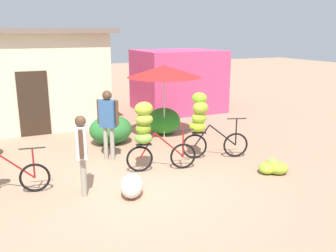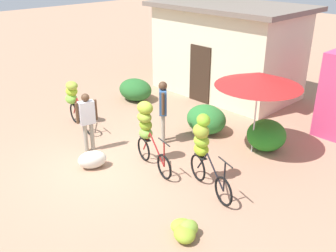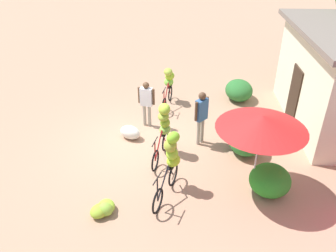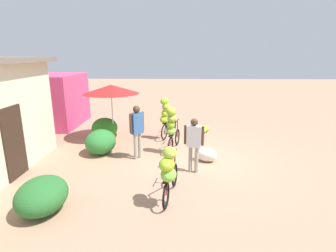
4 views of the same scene
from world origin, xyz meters
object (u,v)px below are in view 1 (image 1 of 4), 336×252
(bicycle_near_pile, at_px, (148,130))
(building_low, at_px, (28,77))
(produce_sack, at_px, (132,186))
(market_umbrella, at_px, (164,71))
(person_vendor, at_px, (108,118))
(person_bystander, at_px, (82,147))
(shop_pink, at_px, (178,81))
(bicycle_center_loaded, at_px, (203,121))
(banana_pile_on_ground, at_px, (273,167))

(bicycle_near_pile, bearing_deg, building_low, 109.67)
(building_low, height_order, produce_sack, building_low)
(market_umbrella, distance_m, produce_sack, 4.57)
(person_vendor, xyz_separation_m, person_bystander, (-1.02, -1.77, -0.11))
(person_bystander, bearing_deg, bicycle_near_pile, 21.74)
(shop_pink, height_order, person_bystander, shop_pink)
(bicycle_near_pile, bearing_deg, shop_pink, 58.28)
(bicycle_near_pile, height_order, bicycle_center_loaded, bicycle_center_loaded)
(bicycle_center_loaded, xyz_separation_m, produce_sack, (-2.39, -1.38, -0.76))
(person_bystander, bearing_deg, shop_pink, 51.17)
(building_low, distance_m, bicycle_center_loaded, 6.65)
(banana_pile_on_ground, height_order, produce_sack, produce_sack)
(market_umbrella, relative_size, person_bystander, 1.36)
(shop_pink, relative_size, bicycle_near_pile, 1.95)
(bicycle_center_loaded, bearing_deg, building_low, 123.53)
(bicycle_near_pile, height_order, person_bystander, bicycle_near_pile)
(bicycle_center_loaded, height_order, banana_pile_on_ground, bicycle_center_loaded)
(market_umbrella, distance_m, person_vendor, 2.63)
(shop_pink, distance_m, person_bystander, 8.44)
(market_umbrella, distance_m, bicycle_near_pile, 3.01)
(bicycle_center_loaded, xyz_separation_m, banana_pile_on_ground, (0.95, -1.58, -0.84))
(market_umbrella, bearing_deg, shop_pink, 58.24)
(bicycle_near_pile, distance_m, produce_sack, 1.57)
(building_low, xyz_separation_m, banana_pile_on_ground, (4.61, -7.10, -1.51))
(bicycle_near_pile, bearing_deg, person_bystander, -158.26)
(market_umbrella, height_order, produce_sack, market_umbrella)
(building_low, xyz_separation_m, bicycle_near_pile, (2.07, -5.78, -0.67))
(shop_pink, relative_size, person_bystander, 1.98)
(shop_pink, height_order, person_vendor, shop_pink)
(produce_sack, height_order, person_bystander, person_bystander)
(bicycle_center_loaded, relative_size, person_bystander, 1.05)
(building_low, relative_size, person_vendor, 3.10)
(produce_sack, bearing_deg, building_low, 100.42)
(person_vendor, distance_m, person_bystander, 2.04)
(building_low, distance_m, shop_pink, 5.75)
(building_low, relative_size, shop_pink, 1.72)
(bicycle_center_loaded, bearing_deg, market_umbrella, 92.89)
(bicycle_near_pile, relative_size, person_vendor, 0.92)
(person_vendor, bearing_deg, produce_sack, -94.69)
(bicycle_center_loaded, height_order, person_bystander, bicycle_center_loaded)
(bicycle_near_pile, distance_m, person_bystander, 1.75)
(banana_pile_on_ground, bearing_deg, person_bystander, 170.88)
(building_low, height_order, person_bystander, building_low)
(building_low, distance_m, person_bystander, 6.48)
(produce_sack, distance_m, person_bystander, 1.23)
(shop_pink, xyz_separation_m, bicycle_center_loaded, (-2.07, -5.66, -0.23))
(produce_sack, bearing_deg, market_umbrella, 57.13)
(person_vendor, bearing_deg, shop_pink, 48.36)
(building_low, xyz_separation_m, bicycle_center_loaded, (3.66, -5.52, -0.67))
(shop_pink, bearing_deg, produce_sack, -122.32)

